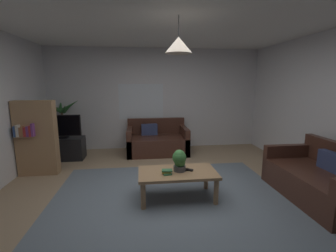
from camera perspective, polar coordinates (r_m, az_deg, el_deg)
floor at (r=3.66m, az=0.60°, el=-17.45°), size 5.44×5.67×0.02m
rug at (r=3.48m, az=1.06°, el=-18.78°), size 3.53×3.12×0.01m
wall_back at (r=6.10m, az=-2.96°, el=6.65°), size 5.56×0.06×2.59m
ceiling at (r=3.35m, az=0.70°, el=25.97°), size 5.44×5.67×0.02m
window_pane at (r=6.05m, az=-6.67°, el=5.99°), size 1.14×0.01×0.91m
couch_under_window at (r=5.73m, az=-2.70°, el=-3.97°), size 1.46×0.90×0.82m
couch_right_side at (r=4.18m, az=33.59°, el=-11.37°), size 0.90×1.56×0.82m
coffee_table at (r=3.50m, az=2.37°, el=-12.14°), size 1.15×0.62×0.42m
book_on_table_0 at (r=3.36m, az=-0.22°, el=-11.70°), size 0.13×0.13×0.02m
book_on_table_1 at (r=3.36m, az=-0.45°, el=-11.27°), size 0.13×0.08×0.02m
book_on_table_2 at (r=3.35m, az=-0.22°, el=-10.93°), size 0.15×0.10×0.02m
remote_on_table_0 at (r=3.49m, az=4.16°, el=-10.87°), size 0.16×0.13×0.02m
remote_on_table_1 at (r=3.52m, az=4.91°, el=-10.73°), size 0.16×0.12×0.02m
potted_plant_on_table at (r=3.42m, az=2.86°, el=-8.25°), size 0.21×0.21×0.33m
tv_stand at (r=5.75m, az=-24.44°, el=-5.10°), size 0.90×0.44×0.50m
tv at (r=5.62m, az=-24.90°, el=-0.07°), size 0.83×0.16×0.52m
potted_palm_corner at (r=6.16m, az=-24.44°, el=-0.62°), size 0.90×0.82×1.35m
bookshelf_corner at (r=4.94m, az=-29.80°, el=-2.56°), size 0.70×0.31×1.40m
pendant_lamp at (r=3.26m, az=2.63°, el=19.39°), size 0.37×0.37×0.49m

